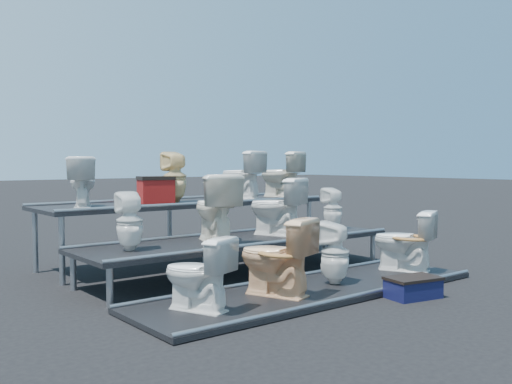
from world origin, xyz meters
TOP-DOWN VIEW (x-y plane):
  - ground at (0.00, 0.00)m, footprint 80.00×80.00m
  - tier_front at (0.00, -1.30)m, footprint 4.20×1.20m
  - tier_mid at (0.00, 0.00)m, footprint 4.20×1.20m
  - tier_back at (0.00, 1.30)m, footprint 4.20×1.20m
  - toilet_0 at (-1.49, -1.30)m, footprint 0.61×0.77m
  - toilet_1 at (-0.53, -1.30)m, footprint 0.69×0.90m
  - toilet_2 at (0.34, -1.30)m, footprint 0.41×0.42m
  - toilet_3 at (1.59, -1.30)m, footprint 0.68×0.85m
  - toilet_4 at (-1.52, 0.00)m, footprint 0.35×0.35m
  - toilet_5 at (-0.39, 0.00)m, footprint 0.67×0.91m
  - toilet_6 at (0.59, 0.00)m, footprint 0.66×0.85m
  - toilet_7 at (1.66, 0.00)m, footprint 0.32×0.33m
  - toilet_8 at (-1.54, 1.30)m, footprint 0.58×0.72m
  - toilet_9 at (-0.18, 1.30)m, footprint 0.34×0.34m
  - toilet_10 at (0.99, 1.30)m, footprint 0.55×0.79m
  - toilet_11 at (1.81, 1.30)m, footprint 0.60×0.81m
  - red_crate at (-0.47, 1.33)m, footprint 0.52×0.45m
  - step_stool at (0.68, -2.11)m, footprint 0.60×0.43m

SIDE VIEW (x-z plane):
  - ground at x=0.00m, z-range 0.00..0.00m
  - tier_front at x=0.00m, z-range 0.00..0.06m
  - step_stool at x=0.68m, z-range 0.00..0.20m
  - tier_mid at x=0.00m, z-range 0.00..0.46m
  - toilet_0 at x=-1.49m, z-range 0.06..0.75m
  - toilet_2 at x=0.34m, z-range 0.06..0.77m
  - tier_back at x=0.00m, z-range 0.00..0.86m
  - toilet_3 at x=1.59m, z-range 0.06..0.82m
  - toilet_1 at x=-0.53m, z-range 0.06..0.87m
  - toilet_7 at x=1.66m, z-range 0.46..1.06m
  - toilet_4 at x=-1.52m, z-range 0.46..1.11m
  - toilet_6 at x=0.59m, z-range 0.46..1.22m
  - toilet_5 at x=-0.39m, z-range 0.46..1.29m
  - red_crate at x=-0.47m, z-range 0.86..1.18m
  - toilet_8 at x=-1.54m, z-range 0.86..1.50m
  - toilet_9 at x=-0.18m, z-range 0.86..1.58m
  - toilet_11 at x=1.81m, z-range 0.86..1.60m
  - toilet_10 at x=0.99m, z-range 0.86..1.60m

